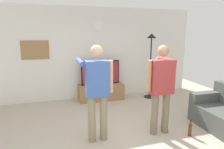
{
  "coord_description": "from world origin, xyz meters",
  "views": [
    {
      "loc": [
        -1.22,
        -2.88,
        1.96
      ],
      "look_at": [
        0.04,
        1.2,
        1.05
      ],
      "focal_mm": 31.5,
      "sensor_mm": 36.0,
      "label": 1
    }
  ],
  "objects_px": {
    "wall_clock": "(98,25)",
    "person_standing_nearer_lamp": "(97,88)",
    "floor_lamp": "(151,52)",
    "person_standing_nearer_couch": "(161,85)",
    "tv_stand": "(101,92)",
    "framed_picture": "(35,50)",
    "television": "(100,73)",
    "beverage_bottle": "(190,130)"
  },
  "relations": [
    {
      "from": "wall_clock",
      "to": "beverage_bottle",
      "type": "distance_m",
      "value": 3.71
    },
    {
      "from": "floor_lamp",
      "to": "person_standing_nearer_lamp",
      "type": "relative_size",
      "value": 1.1
    },
    {
      "from": "framed_picture",
      "to": "beverage_bottle",
      "type": "relative_size",
      "value": 2.26
    },
    {
      "from": "wall_clock",
      "to": "person_standing_nearer_couch",
      "type": "xyz_separation_m",
      "value": [
        0.61,
        -2.6,
        -1.18
      ]
    },
    {
      "from": "wall_clock",
      "to": "framed_picture",
      "type": "bearing_deg",
      "value": 179.84
    },
    {
      "from": "floor_lamp",
      "to": "wall_clock",
      "type": "bearing_deg",
      "value": 159.77
    },
    {
      "from": "television",
      "to": "wall_clock",
      "type": "distance_m",
      "value": 1.38
    },
    {
      "from": "tv_stand",
      "to": "person_standing_nearer_lamp",
      "type": "distance_m",
      "value": 2.42
    },
    {
      "from": "tv_stand",
      "to": "wall_clock",
      "type": "bearing_deg",
      "value": 90.0
    },
    {
      "from": "framed_picture",
      "to": "floor_lamp",
      "type": "bearing_deg",
      "value": -9.6
    },
    {
      "from": "wall_clock",
      "to": "person_standing_nearer_lamp",
      "type": "xyz_separation_m",
      "value": [
        -0.62,
        -2.5,
        -1.17
      ]
    },
    {
      "from": "wall_clock",
      "to": "beverage_bottle",
      "type": "xyz_separation_m",
      "value": [
        1.12,
        -2.89,
        -2.04
      ]
    },
    {
      "from": "wall_clock",
      "to": "floor_lamp",
      "type": "xyz_separation_m",
      "value": [
        1.48,
        -0.54,
        -0.78
      ]
    },
    {
      "from": "wall_clock",
      "to": "person_standing_nearer_couch",
      "type": "bearing_deg",
      "value": -76.74
    },
    {
      "from": "tv_stand",
      "to": "television",
      "type": "xyz_separation_m",
      "value": [
        0.0,
        0.05,
        0.58
      ]
    },
    {
      "from": "television",
      "to": "framed_picture",
      "type": "bearing_deg",
      "value": 172.01
    },
    {
      "from": "framed_picture",
      "to": "person_standing_nearer_lamp",
      "type": "bearing_deg",
      "value": -65.28
    },
    {
      "from": "framed_picture",
      "to": "tv_stand",
      "type": "bearing_deg",
      "value": -9.46
    },
    {
      "from": "tv_stand",
      "to": "framed_picture",
      "type": "distance_m",
      "value": 2.2
    },
    {
      "from": "person_standing_nearer_lamp",
      "to": "television",
      "type": "bearing_deg",
      "value": 74.74
    },
    {
      "from": "person_standing_nearer_lamp",
      "to": "beverage_bottle",
      "type": "bearing_deg",
      "value": -12.63
    },
    {
      "from": "television",
      "to": "floor_lamp",
      "type": "xyz_separation_m",
      "value": [
        1.48,
        -0.3,
        0.58
      ]
    },
    {
      "from": "person_standing_nearer_lamp",
      "to": "beverage_bottle",
      "type": "relative_size",
      "value": 5.46
    },
    {
      "from": "wall_clock",
      "to": "beverage_bottle",
      "type": "bearing_deg",
      "value": -68.85
    },
    {
      "from": "floor_lamp",
      "to": "person_standing_nearer_couch",
      "type": "bearing_deg",
      "value": -112.87
    },
    {
      "from": "floor_lamp",
      "to": "beverage_bottle",
      "type": "relative_size",
      "value": 6.03
    },
    {
      "from": "wall_clock",
      "to": "person_standing_nearer_lamp",
      "type": "relative_size",
      "value": 0.15
    },
    {
      "from": "television",
      "to": "floor_lamp",
      "type": "height_order",
      "value": "floor_lamp"
    },
    {
      "from": "beverage_bottle",
      "to": "floor_lamp",
      "type": "bearing_deg",
      "value": 81.32
    },
    {
      "from": "wall_clock",
      "to": "person_standing_nearer_lamp",
      "type": "height_order",
      "value": "wall_clock"
    },
    {
      "from": "television",
      "to": "person_standing_nearer_couch",
      "type": "distance_m",
      "value": 2.44
    },
    {
      "from": "person_standing_nearer_lamp",
      "to": "person_standing_nearer_couch",
      "type": "bearing_deg",
      "value": -4.31
    },
    {
      "from": "tv_stand",
      "to": "wall_clock",
      "type": "height_order",
      "value": "wall_clock"
    },
    {
      "from": "tv_stand",
      "to": "framed_picture",
      "type": "relative_size",
      "value": 1.8
    },
    {
      "from": "framed_picture",
      "to": "person_standing_nearer_couch",
      "type": "bearing_deg",
      "value": -47.5
    },
    {
      "from": "wall_clock",
      "to": "tv_stand",
      "type": "bearing_deg",
      "value": -90.0
    },
    {
      "from": "framed_picture",
      "to": "television",
      "type": "bearing_deg",
      "value": -7.99
    },
    {
      "from": "television",
      "to": "floor_lamp",
      "type": "bearing_deg",
      "value": -11.51
    },
    {
      "from": "floor_lamp",
      "to": "person_standing_nearer_lamp",
      "type": "xyz_separation_m",
      "value": [
        -2.09,
        -1.96,
        -0.39
      ]
    },
    {
      "from": "person_standing_nearer_lamp",
      "to": "wall_clock",
      "type": "bearing_deg",
      "value": 76.16
    },
    {
      "from": "wall_clock",
      "to": "framed_picture",
      "type": "relative_size",
      "value": 0.37
    },
    {
      "from": "person_standing_nearer_couch",
      "to": "beverage_bottle",
      "type": "height_order",
      "value": "person_standing_nearer_couch"
    }
  ]
}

